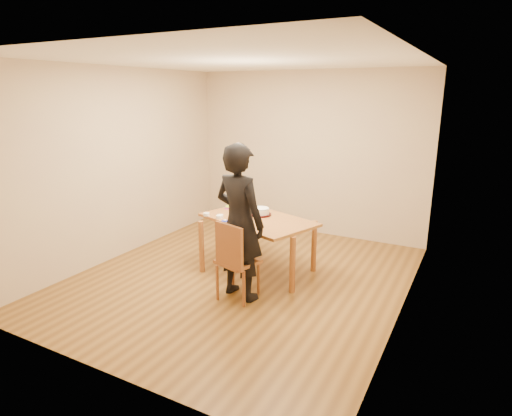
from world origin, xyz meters
The scene contains 16 objects.
room_shell centered at (0.00, 0.34, 1.35)m, with size 4.00×4.50×2.70m.
dining_table centered at (0.09, 0.29, 0.73)m, with size 1.47×0.87×0.04m, color brown.
dining_chair centered at (0.24, -0.48, 0.45)m, with size 0.41×0.41×0.04m, color brown.
cake_plate centered at (0.06, 0.44, 0.76)m, with size 0.28×0.28×0.02m, color red.
cake centered at (0.06, 0.44, 0.80)m, with size 0.22×0.22×0.07m, color white.
frosting_dome centered at (0.06, 0.44, 0.85)m, with size 0.22×0.22×0.03m, color white.
frosting_tub centered at (-0.04, -0.02, 0.79)m, with size 0.10×0.10×0.09m, color white.
frosting_lid centered at (-0.22, -0.03, 0.75)m, with size 0.10×0.10×0.01m, color #1820A0.
frosting_dollop centered at (-0.22, -0.03, 0.77)m, with size 0.04×0.04×0.02m, color white.
ramekin_green centered at (-0.36, 0.05, 0.77)m, with size 0.08×0.08×0.04m, color white.
ramekin_yellow centered at (-0.36, 0.09, 0.77)m, with size 0.08×0.08×0.04m, color white.
ramekin_multi centered at (-0.57, 0.07, 0.77)m, with size 0.08×0.08×0.04m, color white.
candy_box_pink centered at (-0.48, 0.53, 0.76)m, with size 0.14×0.07×0.02m, color #CD307D.
candy_box_green centered at (-0.48, 0.53, 0.78)m, with size 0.12×0.06×0.02m, color #2E951B.
spatula centered at (-0.04, -0.09, 0.75)m, with size 0.15×0.01×0.01m, color black.
person centered at (0.24, -0.44, 0.91)m, with size 0.66×0.44×1.82m, color black.
Camera 1 is at (2.60, -4.46, 2.34)m, focal length 30.00 mm.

